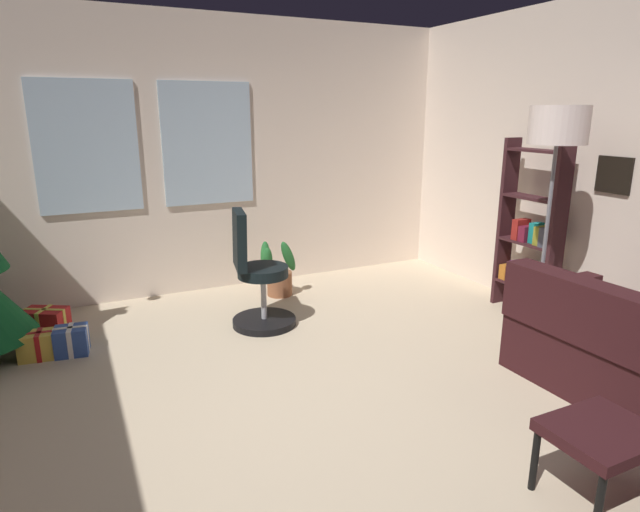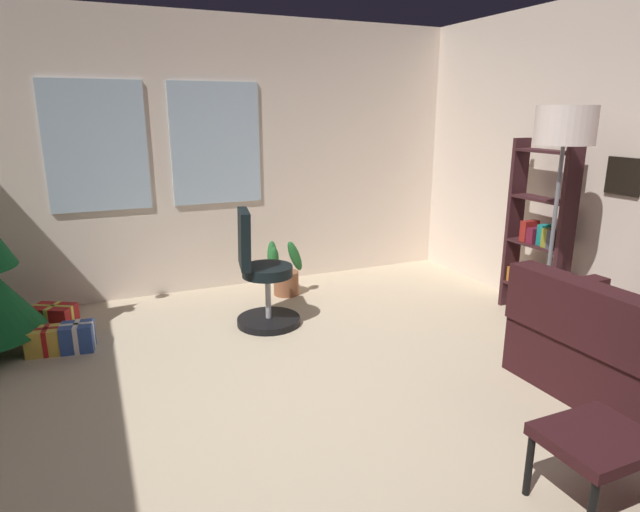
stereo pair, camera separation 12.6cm
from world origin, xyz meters
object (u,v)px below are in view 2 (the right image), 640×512
(gift_box_blue, at_px, (78,337))
(bookshelf, at_px, (538,240))
(gift_box_gold, at_px, (47,341))
(office_chair, at_px, (261,280))
(floor_lamp, at_px, (564,139))
(footstool, at_px, (597,444))
(gift_box_red, at_px, (54,317))
(potted_plant, at_px, (284,274))

(gift_box_blue, height_order, bookshelf, bookshelf)
(gift_box_gold, relative_size, office_chair, 0.31)
(bookshelf, relative_size, floor_lamp, 0.85)
(footstool, xyz_separation_m, bookshelf, (1.61, 2.02, 0.38))
(bookshelf, xyz_separation_m, floor_lamp, (-0.45, -0.56, 0.92))
(office_chair, bearing_deg, bookshelf, -17.92)
(floor_lamp, bearing_deg, gift_box_gold, 158.36)
(gift_box_gold, height_order, gift_box_blue, gift_box_blue)
(footstool, bearing_deg, gift_box_red, 125.48)
(bookshelf, bearing_deg, potted_plant, 143.37)
(gift_box_red, bearing_deg, bookshelf, -19.19)
(potted_plant, bearing_deg, office_chair, -124.03)
(gift_box_gold, relative_size, floor_lamp, 0.17)
(gift_box_red, height_order, office_chair, office_chair)
(gift_box_red, bearing_deg, potted_plant, 0.45)
(footstool, relative_size, gift_box_gold, 1.55)
(footstool, relative_size, floor_lamp, 0.26)
(footstool, bearing_deg, gift_box_blue, 128.11)
(gift_box_blue, bearing_deg, bookshelf, -12.47)
(footstool, distance_m, bookshelf, 2.61)
(gift_box_gold, bearing_deg, footstool, -49.58)
(gift_box_blue, distance_m, potted_plant, 2.03)
(potted_plant, bearing_deg, footstool, -84.90)
(office_chair, bearing_deg, gift_box_gold, 176.00)
(office_chair, xyz_separation_m, bookshelf, (2.37, -0.77, 0.31))
(gift_box_gold, xyz_separation_m, office_chair, (1.72, -0.12, 0.31))
(office_chair, bearing_deg, footstool, -74.82)
(gift_box_red, relative_size, office_chair, 0.40)
(footstool, xyz_separation_m, office_chair, (-0.75, 2.78, 0.07))
(floor_lamp, distance_m, potted_plant, 2.85)
(gift_box_blue, xyz_separation_m, floor_lamp, (3.42, -1.41, 1.53))
(floor_lamp, bearing_deg, potted_plant, 126.60)
(bookshelf, distance_m, potted_plant, 2.44)
(gift_box_red, bearing_deg, gift_box_blue, -70.99)
(gift_box_gold, bearing_deg, floor_lamp, -21.64)
(gift_box_gold, relative_size, potted_plant, 0.53)
(gift_box_blue, xyz_separation_m, office_chair, (1.50, -0.09, 0.30))
(gift_box_blue, height_order, office_chair, office_chair)
(footstool, bearing_deg, gift_box_gold, 130.42)
(gift_box_blue, height_order, floor_lamp, floor_lamp)
(gift_box_red, relative_size, potted_plant, 0.68)
(gift_box_red, height_order, gift_box_gold, same)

